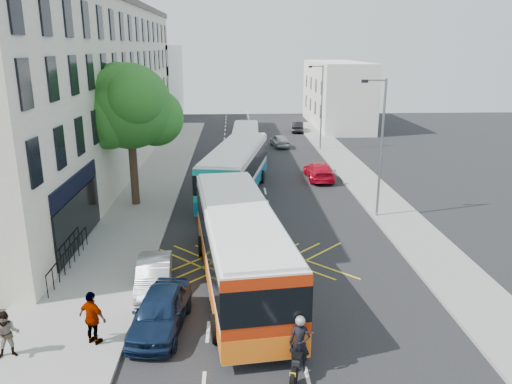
{
  "coord_description": "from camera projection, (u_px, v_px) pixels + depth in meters",
  "views": [
    {
      "loc": [
        -2.2,
        -15.84,
        9.86
      ],
      "look_at": [
        -1.0,
        10.28,
        2.2
      ],
      "focal_mm": 35.0,
      "sensor_mm": 36.0,
      "label": 1
    }
  ],
  "objects": [
    {
      "name": "bus_mid",
      "position": [
        236.0,
        170.0,
        33.96
      ],
      "size": [
        5.01,
        12.28,
        3.37
      ],
      "rotation": [
        0.0,
        0.0,
        -0.19
      ],
      "color": "silver",
      "rests_on": "ground"
    },
    {
      "name": "parked_car_blue",
      "position": [
        160.0,
        311.0,
        17.87
      ],
      "size": [
        2.15,
        4.44,
        1.46
      ],
      "primitive_type": "imported",
      "rotation": [
        0.0,
        0.0,
        -0.1
      ],
      "color": "#0D1C37",
      "rests_on": "ground"
    },
    {
      "name": "railings",
      "position": [
        69.0,
        257.0,
        22.51
      ],
      "size": [
        0.08,
        5.6,
        1.14
      ],
      "primitive_type": null,
      "color": "black",
      "rests_on": "pavement_left"
    },
    {
      "name": "lamp_near",
      "position": [
        380.0,
        141.0,
        28.53
      ],
      "size": [
        1.45,
        0.15,
        8.0
      ],
      "color": "slate",
      "rests_on": "pavement_right"
    },
    {
      "name": "lamp_far",
      "position": [
        321.0,
        103.0,
        47.71
      ],
      "size": [
        1.45,
        0.15,
        8.0
      ],
      "color": "slate",
      "rests_on": "pavement_right"
    },
    {
      "name": "terrace_main",
      "position": [
        82.0,
        87.0,
        39.02
      ],
      "size": [
        8.3,
        45.0,
        13.5
      ],
      "color": "beige",
      "rests_on": "ground"
    },
    {
      "name": "pedestrian_near",
      "position": [
        7.0,
        335.0,
        16.01
      ],
      "size": [
        0.91,
        0.79,
        1.61
      ],
      "primitive_type": "imported",
      "rotation": [
        0.0,
        0.0,
        0.25
      ],
      "color": "gray",
      "rests_on": "pavement_left"
    },
    {
      "name": "building_right",
      "position": [
        337.0,
        94.0,
        63.43
      ],
      "size": [
        6.0,
        18.0,
        8.0
      ],
      "primitive_type": "cube",
      "color": "silver",
      "rests_on": "ground"
    },
    {
      "name": "street_tree",
      "position": [
        129.0,
        107.0,
        30.26
      ],
      "size": [
        6.3,
        5.7,
        8.8
      ],
      "color": "#382619",
      "rests_on": "pavement_left"
    },
    {
      "name": "pavement_left",
      "position": [
        136.0,
        205.0,
        32.04
      ],
      "size": [
        5.0,
        70.0,
        0.15
      ],
      "primitive_type": "cube",
      "color": "gray",
      "rests_on": "ground"
    },
    {
      "name": "pavement_right",
      "position": [
        382.0,
        201.0,
        32.74
      ],
      "size": [
        3.0,
        70.0,
        0.15
      ],
      "primitive_type": "cube",
      "color": "gray",
      "rests_on": "ground"
    },
    {
      "name": "bus_far",
      "position": [
        246.0,
        143.0,
        45.05
      ],
      "size": [
        2.79,
        10.11,
        2.82
      ],
      "rotation": [
        0.0,
        0.0,
        -0.04
      ],
      "color": "silver",
      "rests_on": "ground"
    },
    {
      "name": "bus_near",
      "position": [
        239.0,
        245.0,
        20.92
      ],
      "size": [
        4.34,
        12.58,
        3.47
      ],
      "rotation": [
        0.0,
        0.0,
        0.12
      ],
      "color": "silver",
      "rests_on": "ground"
    },
    {
      "name": "distant_car_dark",
      "position": [
        298.0,
        127.0,
        59.56
      ],
      "size": [
        1.77,
        3.93,
        1.25
      ],
      "primitive_type": "imported",
      "rotation": [
        0.0,
        0.0,
        3.02
      ],
      "color": "black",
      "rests_on": "ground"
    },
    {
      "name": "ground",
      "position": [
        297.0,
        329.0,
        18.05
      ],
      "size": [
        120.0,
        120.0,
        0.0
      ],
      "primitive_type": "plane",
      "color": "black",
      "rests_on": "ground"
    },
    {
      "name": "motorbike",
      "position": [
        300.0,
        346.0,
        15.41
      ],
      "size": [
        0.94,
        2.16,
        2.0
      ],
      "rotation": [
        0.0,
        0.0,
        -0.35
      ],
      "color": "black",
      "rests_on": "ground"
    },
    {
      "name": "red_hatchback",
      "position": [
        319.0,
        171.0,
        38.21
      ],
      "size": [
        1.94,
        4.63,
        1.34
      ],
      "primitive_type": "imported",
      "rotation": [
        0.0,
        0.0,
        3.16
      ],
      "color": "red",
      "rests_on": "ground"
    },
    {
      "name": "parked_car_silver",
      "position": [
        154.0,
        275.0,
        20.9
      ],
      "size": [
        1.7,
        4.03,
        1.29
      ],
      "primitive_type": "imported",
      "rotation": [
        0.0,
        0.0,
        0.08
      ],
      "color": "#A3A4AA",
      "rests_on": "ground"
    },
    {
      "name": "terrace_far",
      "position": [
        147.0,
        83.0,
        68.76
      ],
      "size": [
        8.0,
        20.0,
        10.0
      ],
      "primitive_type": "cube",
      "color": "silver",
      "rests_on": "ground"
    },
    {
      "name": "pedestrian_far",
      "position": [
        93.0,
        318.0,
        16.71
      ],
      "size": [
        1.2,
        0.94,
        1.9
      ],
      "primitive_type": "imported",
      "rotation": [
        0.0,
        0.0,
        2.65
      ],
      "color": "gray",
      "rests_on": "pavement_left"
    },
    {
      "name": "distant_car_grey",
      "position": [
        245.0,
        126.0,
        59.98
      ],
      "size": [
        2.52,
        5.01,
        1.36
      ],
      "primitive_type": "imported",
      "rotation": [
        0.0,
        0.0,
        -0.05
      ],
      "color": "#3B3E42",
      "rests_on": "ground"
    },
    {
      "name": "distant_car_silver",
      "position": [
        280.0,
        141.0,
        50.64
      ],
      "size": [
        1.96,
        3.87,
        1.26
      ],
      "primitive_type": "imported",
      "rotation": [
        0.0,
        0.0,
        3.27
      ],
      "color": "#929399",
      "rests_on": "ground"
    }
  ]
}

